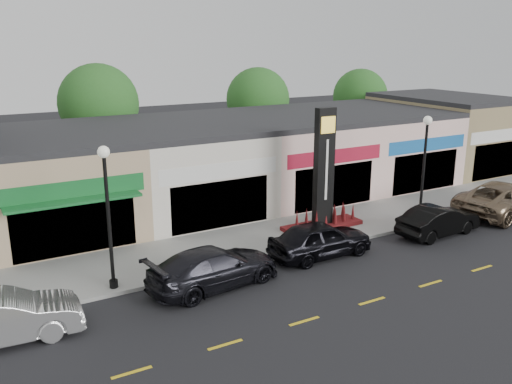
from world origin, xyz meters
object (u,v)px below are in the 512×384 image
lamp_east_near (424,158)px  pylon_sign (323,186)px  car_black_conv (438,221)px  car_gold_suv (504,198)px  car_white_van (0,318)px  car_black_sedan (320,239)px  lamp_west_near (108,204)px  car_dark_sedan (214,267)px

lamp_east_near → pylon_sign: pylon_sign is taller
car_black_conv → car_gold_suv: car_gold_suv is taller
lamp_east_near → pylon_sign: size_ratio=0.91×
car_white_van → car_black_sedan: 12.94m
car_black_conv → lamp_east_near: bearing=-19.8°
car_gold_suv → lamp_west_near: bearing=78.3°
car_black_sedan → car_gold_suv: size_ratio=0.74×
pylon_sign → car_black_sedan: pylon_sign is taller
pylon_sign → car_dark_sedan: size_ratio=1.12×
car_white_van → car_dark_sedan: (7.56, 0.33, -0.04)m
car_black_sedan → car_dark_sedan: bearing=94.4°
lamp_west_near → car_black_conv: size_ratio=1.22×
car_black_conv → car_gold_suv: bearing=-87.0°
lamp_east_near → car_black_conv: size_ratio=1.22×
lamp_west_near → car_black_sedan: size_ratio=1.15×
lamp_west_near → car_white_van: bearing=-155.7°
lamp_west_near → car_black_sedan: 9.32m
lamp_west_near → car_white_van: lamp_west_near is taller
lamp_east_near → pylon_sign: 5.42m
car_black_conv → car_dark_sedan: bearing=85.6°
lamp_east_near → lamp_west_near: bearing=180.0°
pylon_sign → car_black_sedan: 3.79m
lamp_west_near → car_gold_suv: bearing=-2.8°
car_white_van → car_dark_sedan: 7.57m
lamp_west_near → car_dark_sedan: bearing=-23.2°
car_gold_suv → car_dark_sedan: bearing=82.6°
lamp_east_near → car_black_sedan: size_ratio=1.15×
car_white_van → car_black_conv: size_ratio=1.10×
lamp_west_near → pylon_sign: bearing=8.8°
lamp_west_near → car_gold_suv: lamp_west_near is taller
lamp_west_near → car_white_van: (-4.05, -1.83, -2.66)m
car_white_van → car_gold_suv: 25.33m
car_black_sedan → car_white_van: bearing=93.1°
car_dark_sedan → car_black_conv: car_dark_sedan is taller
car_black_conv → car_gold_suv: 5.80m
pylon_sign → car_dark_sedan: (-7.50, -3.20, -1.50)m
pylon_sign → car_gold_suv: size_ratio=0.93×
lamp_west_near → car_gold_suv: size_ratio=0.85×
car_dark_sedan → car_gold_suv: size_ratio=0.84×
lamp_west_near → car_black_conv: bearing=-6.2°
car_gold_suv → car_black_sedan: bearing=81.3°
pylon_sign → car_white_van: pylon_sign is taller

